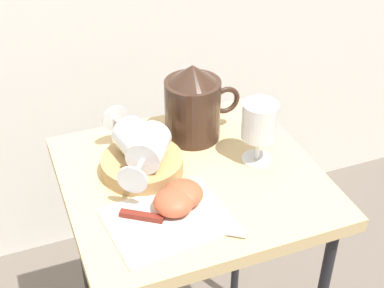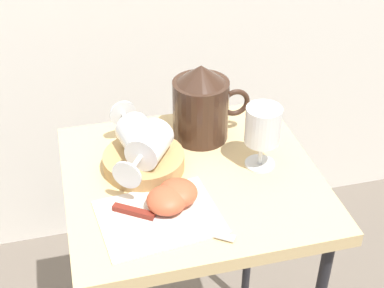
{
  "view_description": "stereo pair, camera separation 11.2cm",
  "coord_description": "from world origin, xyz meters",
  "px_view_note": "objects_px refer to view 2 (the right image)",
  "views": [
    {
      "loc": [
        -0.33,
        -0.85,
        1.45
      ],
      "look_at": [
        0.0,
        0.0,
        0.81
      ],
      "focal_mm": 52.15,
      "sensor_mm": 36.0,
      "label": 1
    },
    {
      "loc": [
        -0.22,
        -0.88,
        1.45
      ],
      "look_at": [
        0.0,
        0.0,
        0.81
      ],
      "focal_mm": 52.15,
      "sensor_mm": 36.0,
      "label": 2
    }
  ],
  "objects_px": {
    "table": "(192,203)",
    "wine_glass_tipped_far": "(149,146)",
    "wine_glass_tipped_near": "(138,136)",
    "knife": "(154,217)",
    "apple_half_left": "(167,200)",
    "basket_tray": "(144,161)",
    "wine_glass_upright": "(262,128)",
    "pitcher": "(201,109)",
    "apple_half_right": "(178,193)"
  },
  "relations": [
    {
      "from": "pitcher",
      "to": "apple_half_left",
      "type": "height_order",
      "value": "pitcher"
    },
    {
      "from": "basket_tray",
      "to": "wine_glass_tipped_far",
      "type": "relative_size",
      "value": 1.04
    },
    {
      "from": "pitcher",
      "to": "wine_glass_tipped_near",
      "type": "relative_size",
      "value": 1.16
    },
    {
      "from": "wine_glass_upright",
      "to": "apple_half_left",
      "type": "height_order",
      "value": "wine_glass_upright"
    },
    {
      "from": "table",
      "to": "wine_glass_upright",
      "type": "relative_size",
      "value": 5.13
    },
    {
      "from": "table",
      "to": "basket_tray",
      "type": "relative_size",
      "value": 4.24
    },
    {
      "from": "wine_glass_tipped_near",
      "to": "apple_half_left",
      "type": "distance_m",
      "value": 0.17
    },
    {
      "from": "wine_glass_tipped_near",
      "to": "apple_half_left",
      "type": "relative_size",
      "value": 2.0
    },
    {
      "from": "pitcher",
      "to": "wine_glass_tipped_far",
      "type": "bearing_deg",
      "value": -142.16
    },
    {
      "from": "table",
      "to": "wine_glass_tipped_far",
      "type": "height_order",
      "value": "wine_glass_tipped_far"
    },
    {
      "from": "apple_half_left",
      "to": "knife",
      "type": "bearing_deg",
      "value": -142.11
    },
    {
      "from": "basket_tray",
      "to": "pitcher",
      "type": "bearing_deg",
      "value": 30.61
    },
    {
      "from": "wine_glass_upright",
      "to": "knife",
      "type": "height_order",
      "value": "wine_glass_upright"
    },
    {
      "from": "table",
      "to": "wine_glass_tipped_far",
      "type": "distance_m",
      "value": 0.17
    },
    {
      "from": "table",
      "to": "wine_glass_tipped_far",
      "type": "xyz_separation_m",
      "value": [
        -0.08,
        0.03,
        0.15
      ]
    },
    {
      "from": "wine_glass_upright",
      "to": "wine_glass_tipped_far",
      "type": "relative_size",
      "value": 0.86
    },
    {
      "from": "apple_half_left",
      "to": "basket_tray",
      "type": "bearing_deg",
      "value": 97.56
    },
    {
      "from": "basket_tray",
      "to": "knife",
      "type": "distance_m",
      "value": 0.17
    },
    {
      "from": "pitcher",
      "to": "apple_half_left",
      "type": "distance_m",
      "value": 0.27
    },
    {
      "from": "pitcher",
      "to": "basket_tray",
      "type": "bearing_deg",
      "value": -149.39
    },
    {
      "from": "pitcher",
      "to": "apple_half_left",
      "type": "xyz_separation_m",
      "value": [
        -0.13,
        -0.23,
        -0.05
      ]
    },
    {
      "from": "wine_glass_upright",
      "to": "apple_half_left",
      "type": "bearing_deg",
      "value": -156.81
    },
    {
      "from": "table",
      "to": "knife",
      "type": "distance_m",
      "value": 0.18
    },
    {
      "from": "table",
      "to": "wine_glass_tipped_near",
      "type": "bearing_deg",
      "value": 147.09
    },
    {
      "from": "wine_glass_upright",
      "to": "apple_half_right",
      "type": "relative_size",
      "value": 1.82
    },
    {
      "from": "basket_tray",
      "to": "knife",
      "type": "relative_size",
      "value": 0.82
    },
    {
      "from": "table",
      "to": "apple_half_left",
      "type": "bearing_deg",
      "value": -128.12
    },
    {
      "from": "wine_glass_tipped_far",
      "to": "apple_half_left",
      "type": "height_order",
      "value": "wine_glass_tipped_far"
    },
    {
      "from": "wine_glass_tipped_near",
      "to": "wine_glass_tipped_far",
      "type": "bearing_deg",
      "value": -66.28
    },
    {
      "from": "wine_glass_tipped_far",
      "to": "knife",
      "type": "xyz_separation_m",
      "value": [
        -0.02,
        -0.14,
        -0.06
      ]
    },
    {
      "from": "apple_half_left",
      "to": "wine_glass_tipped_near",
      "type": "bearing_deg",
      "value": 99.24
    },
    {
      "from": "apple_half_left",
      "to": "apple_half_right",
      "type": "relative_size",
      "value": 1.0
    },
    {
      "from": "apple_half_left",
      "to": "knife",
      "type": "distance_m",
      "value": 0.04
    },
    {
      "from": "wine_glass_tipped_near",
      "to": "table",
      "type": "bearing_deg",
      "value": -32.91
    },
    {
      "from": "apple_half_left",
      "to": "apple_half_right",
      "type": "bearing_deg",
      "value": 32.78
    },
    {
      "from": "table",
      "to": "knife",
      "type": "bearing_deg",
      "value": -131.44
    },
    {
      "from": "wine_glass_upright",
      "to": "wine_glass_tipped_near",
      "type": "relative_size",
      "value": 0.91
    },
    {
      "from": "knife",
      "to": "pitcher",
      "type": "bearing_deg",
      "value": 57.99
    },
    {
      "from": "wine_glass_tipped_far",
      "to": "basket_tray",
      "type": "bearing_deg",
      "value": 113.3
    },
    {
      "from": "wine_glass_upright",
      "to": "wine_glass_tipped_far",
      "type": "height_order",
      "value": "wine_glass_upright"
    },
    {
      "from": "wine_glass_upright",
      "to": "wine_glass_tipped_near",
      "type": "xyz_separation_m",
      "value": [
        -0.25,
        0.06,
        -0.02
      ]
    },
    {
      "from": "wine_glass_upright",
      "to": "apple_half_left",
      "type": "xyz_separation_m",
      "value": [
        -0.22,
        -0.1,
        -0.07
      ]
    },
    {
      "from": "basket_tray",
      "to": "knife",
      "type": "height_order",
      "value": "basket_tray"
    },
    {
      "from": "table",
      "to": "wine_glass_upright",
      "type": "bearing_deg",
      "value": 0.75
    },
    {
      "from": "wine_glass_upright",
      "to": "wine_glass_tipped_far",
      "type": "xyz_separation_m",
      "value": [
        -0.23,
        0.03,
        -0.02
      ]
    },
    {
      "from": "pitcher",
      "to": "apple_half_right",
      "type": "distance_m",
      "value": 0.24
    },
    {
      "from": "wine_glass_tipped_near",
      "to": "wine_glass_tipped_far",
      "type": "xyz_separation_m",
      "value": [
        0.02,
        -0.04,
        -0.0
      ]
    },
    {
      "from": "apple_half_left",
      "to": "knife",
      "type": "relative_size",
      "value": 0.37
    },
    {
      "from": "basket_tray",
      "to": "apple_half_left",
      "type": "bearing_deg",
      "value": -82.44
    },
    {
      "from": "wine_glass_upright",
      "to": "wine_glass_tipped_near",
      "type": "height_order",
      "value": "wine_glass_upright"
    }
  ]
}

